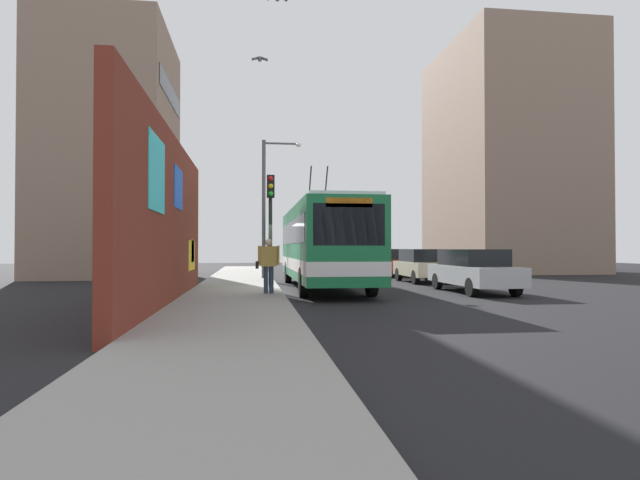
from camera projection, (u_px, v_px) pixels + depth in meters
ground_plane at (280, 292)px, 19.45m from camera, size 80.00×80.00×0.00m
sidewalk_slab at (236, 290)px, 19.24m from camera, size 48.00×3.20×0.15m
graffiti_wall at (169, 220)px, 14.69m from camera, size 13.19×0.32×4.80m
building_far_left at (111, 154)px, 30.40m from camera, size 8.77×6.74×14.21m
building_far_right at (505, 159)px, 37.49m from camera, size 11.61×8.51×16.08m
city_bus at (323, 243)px, 20.99m from camera, size 11.50×2.57×5.11m
parked_car_silver at (473, 270)px, 19.11m from camera, size 4.90×1.78×1.58m
parked_car_champagne at (422, 265)px, 24.84m from camera, size 4.07×1.73×1.58m
parked_car_red at (389, 262)px, 30.79m from camera, size 4.17×1.87×1.58m
parked_car_black at (367, 260)px, 36.73m from camera, size 4.77×1.79×1.58m
pedestrian_at_curb at (268, 261)px, 17.00m from camera, size 0.24×0.78×1.77m
traffic_light at (271, 212)px, 19.33m from camera, size 0.49×0.28×4.20m
street_lamp at (268, 199)px, 25.89m from camera, size 0.44×1.94×6.85m
flying_pigeons at (268, 32)px, 15.87m from camera, size 4.51×0.94×0.31m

